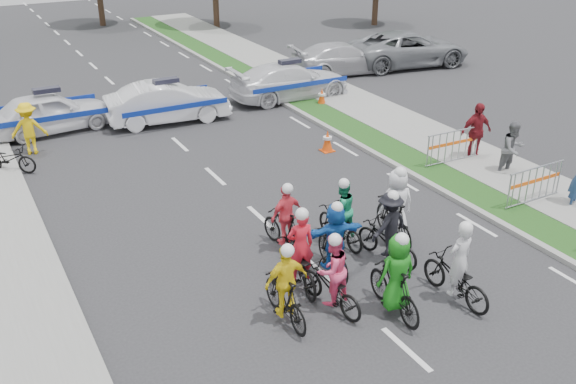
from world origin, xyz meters
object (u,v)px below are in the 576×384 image
rider_0 (457,274)px  police_car_0 (50,112)px  rider_4 (388,233)px  barrier_2 (452,148)px  rider_1 (396,282)px  rider_9 (286,224)px  cone_0 (327,141)px  cone_1 (322,97)px  police_car_2 (290,81)px  spectator_2 (476,132)px  rider_6 (299,260)px  parked_bike (9,159)px  rider_3 (286,291)px  civilian_suv (408,49)px  rider_2 (331,281)px  police_car_1 (168,103)px  spectator_1 (513,149)px  barrier_1 (534,186)px  rider_7 (395,213)px  rider_8 (341,219)px  civilian_sedan (343,58)px  marshal_hiviz (29,128)px  rider_5 (334,242)px

rider_0 → police_car_0: rider_0 is taller
rider_4 → barrier_2: (5.12, 3.58, -0.14)m
rider_1 → rider_9: rider_1 is taller
cone_0 → cone_1: same height
police_car_2 → spectator_2: (1.87, -8.49, 0.20)m
rider_6 → barrier_2: size_ratio=0.96×
cone_1 → parked_bike: (-11.59, -1.13, 0.09)m
rider_3 → rider_9: rider_3 is taller
civilian_suv → rider_0: bearing=153.3°
rider_9 → rider_1: bearing=91.2°
rider_1 → rider_2: rider_1 is taller
rider_2 → rider_9: bearing=-107.9°
police_car_0 → cone_1: (9.82, -2.01, -0.37)m
rider_0 → rider_6: (-2.53, 2.00, 0.01)m
police_car_1 → rider_0: bearing=-168.4°
rider_6 → police_car_0: bearing=-68.4°
spectator_1 → rider_0: bearing=-145.2°
police_car_2 → barrier_1: 11.72m
spectator_1 → barrier_1: (-1.01, -1.76, -0.27)m
rider_6 → police_car_0: rider_6 is taller
cone_0 → rider_9: bearing=-130.6°
rider_3 → rider_4: bearing=-163.4°
police_car_2 → rider_7: bearing=164.1°
rider_3 → civilian_suv: 21.03m
police_car_2 → rider_9: bearing=151.7°
rider_9 → police_car_2: 12.11m
rider_7 → civilian_suv: rider_7 is taller
rider_8 → civilian_suv: (12.21, 12.87, 0.17)m
cone_0 → cone_1: (2.37, 4.21, 0.00)m
civilian_sedan → barrier_2: bearing=171.1°
police_car_0 → barrier_2: 13.60m
rider_7 → spectator_2: 6.15m
rider_3 → police_car_1: (2.00, 12.56, 0.04)m
police_car_0 → civilian_sedan: bearing=-88.9°
rider_1 → rider_9: size_ratio=1.07×
parked_bike → rider_8: bearing=-107.4°
civilian_suv → cone_0: civilian_suv is taller
rider_4 → barrier_2: size_ratio=0.92×
rider_7 → civilian_sedan: rider_7 is taller
rider_4 → cone_0: (2.42, 6.42, -0.36)m
rider_4 → rider_7: size_ratio=0.93×
rider_7 → barrier_1: bearing=-171.0°
rider_0 → marshal_hiviz: bearing=-66.8°
rider_6 → police_car_2: 13.62m
rider_7 → barrier_1: size_ratio=0.99×
police_car_2 → civilian_sedan: bearing=-60.0°
rider_2 → police_car_0: bearing=-88.0°
rider_6 → rider_4: bearing=-173.0°
rider_5 → spectator_2: spectator_2 is taller
police_car_2 → spectator_2: size_ratio=2.69×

